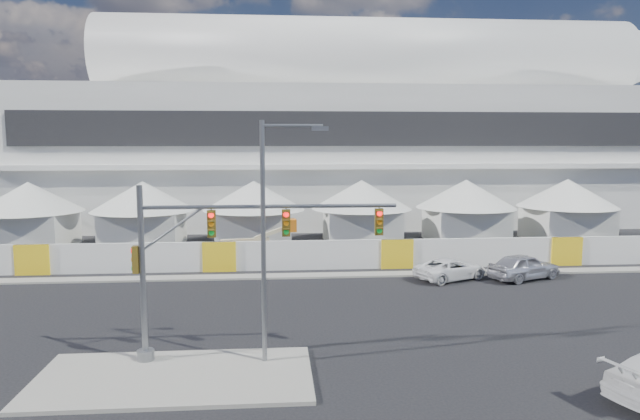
{
  "coord_description": "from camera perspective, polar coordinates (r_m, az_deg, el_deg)",
  "views": [
    {
      "loc": [
        -2.3,
        -23.25,
        8.62
      ],
      "look_at": [
        0.37,
        10.0,
        4.61
      ],
      "focal_mm": 32.0,
      "sensor_mm": 36.0,
      "label": 1
    }
  ],
  "objects": [
    {
      "name": "boom_lift",
      "position": [
        39.95,
        -8.15,
        -4.41
      ],
      "size": [
        6.4,
        1.9,
        3.19
      ],
      "rotation": [
        0.0,
        0.0,
        0.16
      ],
      "color": "#D06813",
      "rests_on": "ground"
    },
    {
      "name": "pickup_curb",
      "position": [
        36.93,
        12.95,
        -5.75
      ],
      "size": [
        4.03,
        5.28,
        1.33
      ],
      "primitive_type": "imported",
      "rotation": [
        0.0,
        0.0,
        2.01
      ],
      "color": "white",
      "rests_on": "ground"
    },
    {
      "name": "tent_row",
      "position": [
        47.65,
        -1.19,
        0.27
      ],
      "size": [
        53.4,
        8.4,
        5.4
      ],
      "color": "silver",
      "rests_on": "ground"
    },
    {
      "name": "hoarding_fence",
      "position": [
        39.4,
        7.68,
        -4.35
      ],
      "size": [
        70.0,
        0.25,
        2.0
      ],
      "primitive_type": "cube",
      "color": "silver",
      "rests_on": "ground"
    },
    {
      "name": "far_curb",
      "position": [
        43.0,
        26.9,
        -5.38
      ],
      "size": [
        80.0,
        1.2,
        0.12
      ],
      "primitive_type": "cube",
      "color": "gray",
      "rests_on": "ground"
    },
    {
      "name": "traffic_mast",
      "position": [
        22.51,
        -11.74,
        -5.06
      ],
      "size": [
        10.16,
        0.67,
        6.84
      ],
      "color": "slate",
      "rests_on": "median_island"
    },
    {
      "name": "ground",
      "position": [
        24.9,
        1.02,
        -13.39
      ],
      "size": [
        160.0,
        160.0,
        0.0
      ],
      "primitive_type": "plane",
      "color": "black",
      "rests_on": "ground"
    },
    {
      "name": "streetlight_median",
      "position": [
        21.65,
        -5.06,
        -1.54
      ],
      "size": [
        2.56,
        0.26,
        9.26
      ],
      "color": "slate",
      "rests_on": "median_island"
    },
    {
      "name": "stadium",
      "position": [
        65.69,
        5.1,
        7.56
      ],
      "size": [
        80.0,
        24.8,
        21.98
      ],
      "color": "silver",
      "rests_on": "ground"
    },
    {
      "name": "sedan_silver",
      "position": [
        38.18,
        19.72,
        -5.34
      ],
      "size": [
        3.6,
        5.19,
        1.64
      ],
      "primitive_type": "imported",
      "rotation": [
        0.0,
        0.0,
        1.96
      ],
      "color": "silver",
      "rests_on": "ground"
    },
    {
      "name": "median_island",
      "position": [
        22.29,
        -14.34,
        -15.91
      ],
      "size": [
        10.0,
        5.0,
        0.15
      ],
      "primitive_type": "cube",
      "color": "gray",
      "rests_on": "ground"
    }
  ]
}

